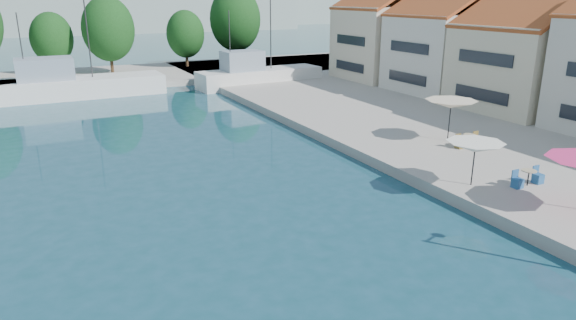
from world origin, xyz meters
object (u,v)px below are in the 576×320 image
trawler_03 (71,86)px  umbrella_white (475,147)px  umbrella_cream (451,104)px  trawler_04 (257,76)px

trawler_03 → umbrella_white: (14.90, -35.56, 1.40)m
trawler_03 → umbrella_cream: 35.02m
umbrella_white → umbrella_cream: (4.71, 6.60, 0.39)m
trawler_03 → trawler_04: 18.30m
trawler_04 → umbrella_white: size_ratio=5.04×
umbrella_white → trawler_03: bearing=112.7°
trawler_03 → umbrella_white: trawler_03 is taller
trawler_04 → umbrella_white: bearing=-99.0°
umbrella_white → umbrella_cream: umbrella_cream is taller
trawler_03 → umbrella_cream: trawler_03 is taller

